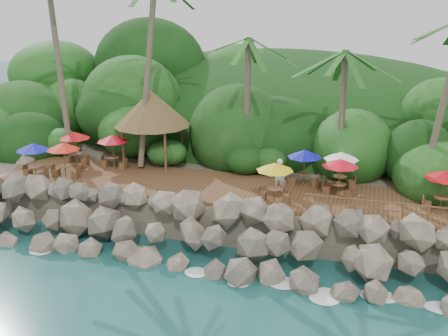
% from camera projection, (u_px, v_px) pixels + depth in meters
% --- Properties ---
extents(ground, '(140.00, 140.00, 0.00)m').
position_uv_depth(ground, '(188.00, 276.00, 24.36)').
color(ground, '#19514F').
rests_on(ground, ground).
extents(land_base, '(32.00, 25.20, 2.10)m').
position_uv_depth(land_base, '(262.00, 158.00, 38.62)').
color(land_base, gray).
rests_on(land_base, ground).
extents(jungle_hill, '(44.80, 28.00, 15.40)m').
position_uv_depth(jungle_hill, '(280.00, 145.00, 45.79)').
color(jungle_hill, '#143811').
rests_on(jungle_hill, ground).
extents(seawall, '(29.00, 4.00, 2.30)m').
position_uv_depth(seawall, '(201.00, 236.00, 25.82)').
color(seawall, gray).
rests_on(seawall, ground).
extents(terrace, '(26.00, 5.00, 0.20)m').
position_uv_depth(terrace, '(224.00, 188.00, 29.15)').
color(terrace, brown).
rests_on(terrace, land_base).
extents(jungle_foliage, '(44.00, 16.00, 12.00)m').
position_uv_depth(jungle_foliage, '(259.00, 175.00, 38.04)').
color(jungle_foliage, '#143811').
rests_on(jungle_foliage, ground).
extents(foam_line, '(25.20, 0.80, 0.06)m').
position_uv_depth(foam_line, '(190.00, 272.00, 24.62)').
color(foam_line, white).
rests_on(foam_line, ground).
extents(palms, '(32.24, 6.97, 13.44)m').
position_uv_depth(palms, '(283.00, 11.00, 28.13)').
color(palms, brown).
rests_on(palms, ground).
extents(palapa, '(4.77, 4.77, 4.60)m').
position_uv_depth(palapa, '(152.00, 108.00, 32.40)').
color(palapa, brown).
rests_on(palapa, ground).
extents(dining_clusters, '(24.09, 5.12, 2.08)m').
position_uv_depth(dining_clusters, '(212.00, 155.00, 29.00)').
color(dining_clusters, brown).
rests_on(dining_clusters, terrace).
extents(railing, '(7.20, 0.10, 1.00)m').
position_uv_depth(railing, '(378.00, 208.00, 24.57)').
color(railing, brown).
rests_on(railing, terrace).
extents(waiter, '(0.68, 0.46, 1.84)m').
position_uv_depth(waiter, '(279.00, 175.00, 28.17)').
color(waiter, white).
rests_on(waiter, terrace).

